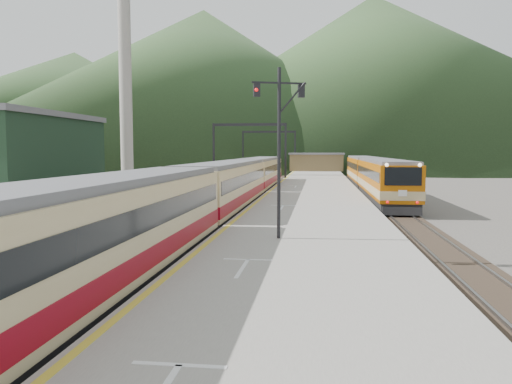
# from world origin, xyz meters

# --- Properties ---
(track_main) EXTENTS (2.60, 200.00, 0.23)m
(track_main) POSITION_xyz_m (0.00, 40.00, 0.07)
(track_main) COLOR black
(track_main) RESTS_ON ground
(track_far) EXTENTS (2.60, 200.00, 0.23)m
(track_far) POSITION_xyz_m (-5.00, 40.00, 0.07)
(track_far) COLOR black
(track_far) RESTS_ON ground
(track_second) EXTENTS (2.60, 200.00, 0.23)m
(track_second) POSITION_xyz_m (11.50, 40.00, 0.07)
(track_second) COLOR black
(track_second) RESTS_ON ground
(platform) EXTENTS (8.00, 100.00, 1.00)m
(platform) POSITION_xyz_m (5.60, 38.00, 0.50)
(platform) COLOR gray
(platform) RESTS_ON ground
(gantry_near) EXTENTS (9.55, 0.25, 8.00)m
(gantry_near) POSITION_xyz_m (-2.85, 55.00, 5.59)
(gantry_near) COLOR black
(gantry_near) RESTS_ON ground
(gantry_far) EXTENTS (9.55, 0.25, 8.00)m
(gantry_far) POSITION_xyz_m (-2.85, 80.00, 5.59)
(gantry_far) COLOR black
(gantry_far) RESTS_ON ground
(warehouse) EXTENTS (14.50, 20.50, 8.60)m
(warehouse) POSITION_xyz_m (-28.00, 42.00, 4.32)
(warehouse) COLOR black
(warehouse) RESTS_ON ground
(smokestack) EXTENTS (1.80, 1.80, 30.00)m
(smokestack) POSITION_xyz_m (-22.00, 62.00, 15.00)
(smokestack) COLOR #9E998E
(smokestack) RESTS_ON ground
(station_shed) EXTENTS (9.40, 4.40, 3.10)m
(station_shed) POSITION_xyz_m (5.60, 78.00, 2.57)
(station_shed) COLOR brown
(station_shed) RESTS_ON platform
(hill_a) EXTENTS (180.00, 180.00, 60.00)m
(hill_a) POSITION_xyz_m (-40.00, 190.00, 30.00)
(hill_a) COLOR #2D4626
(hill_a) RESTS_ON ground
(hill_b) EXTENTS (220.00, 220.00, 75.00)m
(hill_b) POSITION_xyz_m (30.00, 230.00, 37.50)
(hill_b) COLOR #2D4626
(hill_b) RESTS_ON ground
(hill_d) EXTENTS (200.00, 200.00, 55.00)m
(hill_d) POSITION_xyz_m (-120.00, 240.00, 27.50)
(hill_d) COLOR #2D4626
(hill_d) RESTS_ON ground
(main_train) EXTENTS (2.82, 57.81, 3.44)m
(main_train) POSITION_xyz_m (0.00, 23.96, 1.95)
(main_train) COLOR tan
(main_train) RESTS_ON track_main
(second_train) EXTENTS (2.88, 39.29, 3.52)m
(second_train) POSITION_xyz_m (11.50, 44.58, 1.99)
(second_train) COLOR #A65203
(second_train) RESTS_ON track_second
(signal_mast) EXTENTS (2.11, 0.82, 6.76)m
(signal_mast) POSITION_xyz_m (4.47, 11.27, 5.13)
(signal_mast) COLOR black
(signal_mast) RESTS_ON platform
(short_signal_a) EXTENTS (0.22, 0.16, 2.27)m
(short_signal_a) POSITION_xyz_m (-2.31, 7.36, 1.46)
(short_signal_a) COLOR black
(short_signal_a) RESTS_ON ground
(short_signal_b) EXTENTS (0.25, 0.21, 2.27)m
(short_signal_b) POSITION_xyz_m (-2.82, 31.77, 1.46)
(short_signal_b) COLOR black
(short_signal_b) RESTS_ON ground
(short_signal_c) EXTENTS (0.25, 0.20, 2.27)m
(short_signal_c) POSITION_xyz_m (-7.90, 20.08, 1.46)
(short_signal_c) COLOR black
(short_signal_c) RESTS_ON ground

